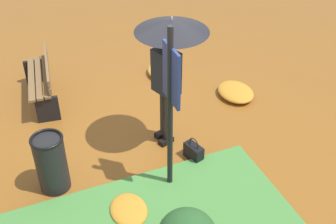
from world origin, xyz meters
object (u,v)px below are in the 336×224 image
Objects in this scene: info_sign_post at (171,94)px; handbag at (194,152)px; trash_bin at (51,163)px; person_with_umbrella at (169,50)px; park_bench at (42,79)px.

info_sign_post reaches higher than handbag.
trash_bin is (-0.21, -1.93, 0.29)m from handbag.
handbag is at bearing 20.12° from person_with_umbrella.
trash_bin is at bearing -96.26° from handbag.
park_bench is (-2.69, -1.21, -1.04)m from info_sign_post.
handbag is at bearing 35.93° from park_bench.
trash_bin is (0.27, -1.76, -1.13)m from person_with_umbrella.
park_bench is (-1.87, -1.53, -1.15)m from person_with_umbrella.
info_sign_post is 1.85m from trash_bin.
person_with_umbrella is 1.51m from handbag.
trash_bin is at bearing -81.24° from person_with_umbrella.
handbag is at bearing 123.89° from info_sign_post.
park_bench reaches higher than handbag.
park_bench is at bearing -155.86° from info_sign_post.
trash_bin is (2.14, -0.23, 0.02)m from park_bench.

